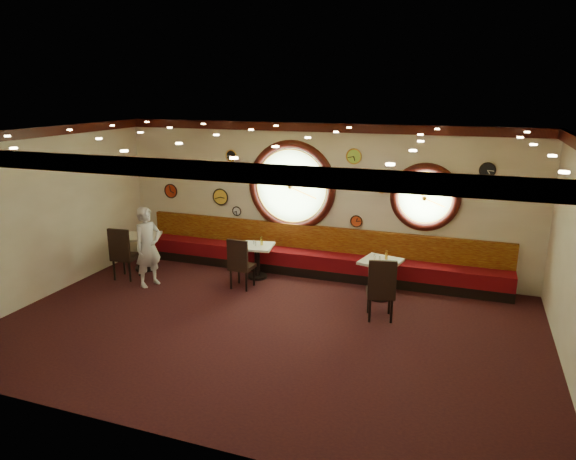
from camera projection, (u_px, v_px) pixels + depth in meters
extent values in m
cube|color=black|center=(266.00, 327.00, 8.62)|extent=(9.00, 6.00, 0.00)
cube|color=gold|center=(264.00, 135.00, 7.77)|extent=(9.00, 6.00, 0.02)
cube|color=beige|center=(318.00, 199.00, 10.92)|extent=(9.00, 0.02, 3.20)
cube|color=beige|center=(159.00, 309.00, 5.47)|extent=(9.00, 0.02, 3.20)
cube|color=beige|center=(44.00, 214.00, 9.66)|extent=(0.02, 6.00, 3.20)
cube|color=black|center=(319.00, 127.00, 10.47)|extent=(9.00, 0.10, 0.18)
cube|color=black|center=(151.00, 167.00, 5.12)|extent=(9.00, 0.10, 0.18)
cube|color=black|center=(36.00, 132.00, 9.25)|extent=(0.10, 6.00, 0.18)
cube|color=black|center=(313.00, 270.00, 11.06)|extent=(8.00, 0.55, 0.20)
cube|color=#5B070E|center=(314.00, 259.00, 11.00)|extent=(8.00, 0.55, 0.30)
cube|color=#651408|center=(317.00, 238.00, 11.09)|extent=(8.00, 0.10, 0.55)
cylinder|color=#A0CF7C|center=(292.00, 186.00, 11.04)|extent=(1.66, 0.02, 1.66)
torus|color=black|center=(291.00, 186.00, 11.03)|extent=(1.98, 0.18, 1.98)
torus|color=gold|center=(291.00, 186.00, 11.00)|extent=(1.61, 0.03, 1.61)
cylinder|color=#A0CF7C|center=(425.00, 197.00, 10.14)|extent=(1.10, 0.02, 1.10)
torus|color=black|center=(425.00, 197.00, 10.13)|extent=(1.38, 0.18, 1.38)
torus|color=gold|center=(425.00, 198.00, 10.10)|extent=(1.09, 0.03, 1.09)
cylinder|color=#AAE246|center=(354.00, 156.00, 10.39)|extent=(0.30, 0.03, 0.30)
cylinder|color=black|center=(487.00, 170.00, 9.60)|extent=(0.28, 0.03, 0.28)
cylinder|color=#B42C12|center=(171.00, 191.00, 12.07)|extent=(0.32, 0.03, 0.32)
cylinder|color=#E3E74D|center=(382.00, 187.00, 10.35)|extent=(0.22, 0.03, 0.22)
cylinder|color=black|center=(231.00, 156.00, 11.31)|extent=(0.24, 0.03, 0.24)
cylinder|color=#CC4018|center=(356.00, 221.00, 10.71)|extent=(0.24, 0.03, 0.24)
cylinder|color=yellow|center=(221.00, 197.00, 11.66)|extent=(0.36, 0.03, 0.36)
cylinder|color=white|center=(237.00, 211.00, 11.61)|extent=(0.20, 0.03, 0.20)
cylinder|color=black|center=(146.00, 268.00, 11.39)|extent=(0.45, 0.45, 0.06)
cylinder|color=black|center=(145.00, 253.00, 11.29)|extent=(0.12, 0.12, 0.71)
cube|color=silver|center=(143.00, 237.00, 11.20)|extent=(0.94, 0.94, 0.05)
cylinder|color=black|center=(257.00, 276.00, 10.89)|extent=(0.41, 0.41, 0.06)
cylinder|color=black|center=(257.00, 262.00, 10.81)|extent=(0.11, 0.11, 0.65)
cube|color=silver|center=(257.00, 246.00, 10.72)|extent=(0.75, 0.75, 0.05)
cylinder|color=black|center=(379.00, 296.00, 9.82)|extent=(0.44, 0.44, 0.06)
cylinder|color=black|center=(380.00, 280.00, 9.73)|extent=(0.12, 0.12, 0.69)
cube|color=silver|center=(381.00, 262.00, 9.63)|extent=(0.83, 0.83, 0.05)
cube|color=black|center=(126.00, 257.00, 10.75)|extent=(0.50, 0.50, 0.08)
cube|color=black|center=(119.00, 244.00, 10.47)|extent=(0.47, 0.10, 0.61)
cube|color=black|center=(242.00, 267.00, 10.25)|extent=(0.45, 0.45, 0.08)
cube|color=black|center=(237.00, 254.00, 10.00)|extent=(0.44, 0.07, 0.57)
cube|color=black|center=(380.00, 293.00, 8.85)|extent=(0.57, 0.57, 0.08)
cube|color=black|center=(382.00, 278.00, 8.57)|extent=(0.47, 0.18, 0.61)
cylinder|color=silver|center=(140.00, 233.00, 11.24)|extent=(0.03, 0.03, 0.09)
cylinder|color=silver|center=(254.00, 242.00, 10.77)|extent=(0.03, 0.03, 0.09)
cylinder|color=silver|center=(375.00, 257.00, 9.67)|extent=(0.04, 0.04, 0.10)
cylinder|color=#BBBBBF|center=(144.00, 233.00, 11.20)|extent=(0.03, 0.03, 0.09)
cylinder|color=silver|center=(255.00, 244.00, 10.66)|extent=(0.03, 0.03, 0.09)
cylinder|color=silver|center=(380.00, 259.00, 9.56)|extent=(0.03, 0.03, 0.09)
cylinder|color=yellow|center=(148.00, 230.00, 11.25)|extent=(0.06, 0.06, 0.18)
cylinder|color=gold|center=(262.00, 241.00, 10.71)|extent=(0.06, 0.06, 0.18)
cylinder|color=gold|center=(386.00, 255.00, 9.66)|extent=(0.05, 0.05, 0.17)
imported|color=silver|center=(148.00, 247.00, 10.28)|extent=(0.57, 0.69, 1.63)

